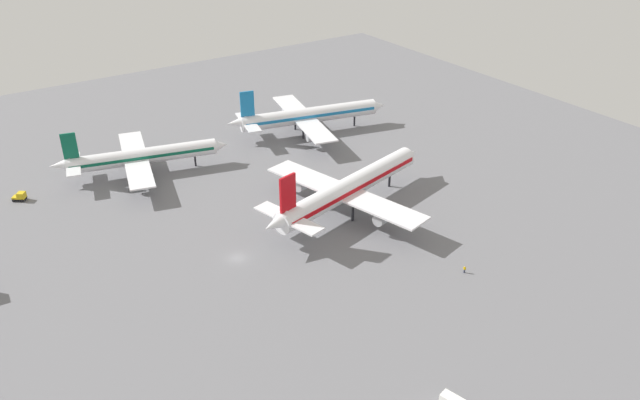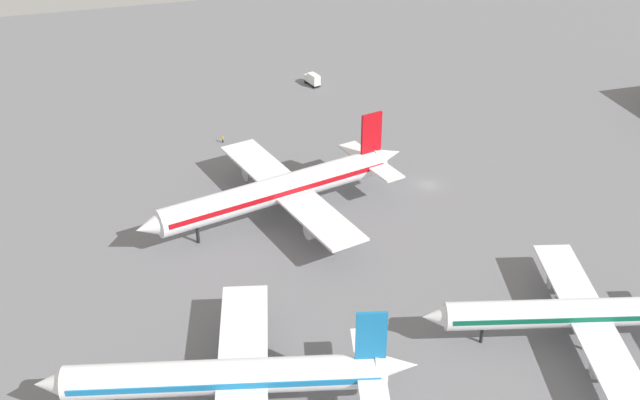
{
  "view_description": "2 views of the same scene",
  "coord_description": "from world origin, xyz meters",
  "px_view_note": "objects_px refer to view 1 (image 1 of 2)",
  "views": [
    {
      "loc": [
        106.38,
        -49.3,
        78.18
      ],
      "look_at": [
        -7.74,
        27.22,
        2.77
      ],
      "focal_mm": 35.47,
      "sensor_mm": 36.0,
      "label": 1
    },
    {
      "loc": [
        -134.84,
        63.67,
        83.48
      ],
      "look_at": [
        -5.24,
        25.23,
        3.54
      ],
      "focal_mm": 45.41,
      "sensor_mm": 36.0,
      "label": 2
    }
  ],
  "objects_px": {
    "airplane_at_gate": "(308,115)",
    "ground_crew_worker": "(465,269)",
    "airplane_distant": "(141,156)",
    "airplane_taxiing": "(348,188)",
    "baggage_tug": "(20,196)"
  },
  "relations": [
    {
      "from": "airplane_taxiing",
      "to": "baggage_tug",
      "type": "distance_m",
      "value": 84.16
    },
    {
      "from": "airplane_at_gate",
      "to": "ground_crew_worker",
      "type": "relative_size",
      "value": 31.33
    },
    {
      "from": "airplane_taxiing",
      "to": "ground_crew_worker",
      "type": "bearing_deg",
      "value": -96.55
    },
    {
      "from": "airplane_at_gate",
      "to": "airplane_taxiing",
      "type": "bearing_deg",
      "value": -98.6
    },
    {
      "from": "airplane_at_gate",
      "to": "airplane_taxiing",
      "type": "xyz_separation_m",
      "value": [
        47.62,
        -18.99,
        0.47
      ]
    },
    {
      "from": "baggage_tug",
      "to": "ground_crew_worker",
      "type": "bearing_deg",
      "value": -14.25
    },
    {
      "from": "airplane_distant",
      "to": "baggage_tug",
      "type": "bearing_deg",
      "value": -170.59
    },
    {
      "from": "airplane_distant",
      "to": "ground_crew_worker",
      "type": "xyz_separation_m",
      "value": [
        83.95,
        39.92,
        -4.45
      ]
    },
    {
      "from": "airplane_at_gate",
      "to": "airplane_distant",
      "type": "height_order",
      "value": "airplane_at_gate"
    },
    {
      "from": "airplane_at_gate",
      "to": "ground_crew_worker",
      "type": "xyz_separation_m",
      "value": [
        83.18,
        -14.21,
        -5.0
      ]
    },
    {
      "from": "airplane_distant",
      "to": "airplane_at_gate",
      "type": "bearing_deg",
      "value": 13.21
    },
    {
      "from": "baggage_tug",
      "to": "airplane_taxiing",
      "type": "bearing_deg",
      "value": -1.19
    },
    {
      "from": "airplane_taxiing",
      "to": "ground_crew_worker",
      "type": "distance_m",
      "value": 36.29
    },
    {
      "from": "airplane_taxiing",
      "to": "airplane_distant",
      "type": "relative_size",
      "value": 1.19
    },
    {
      "from": "airplane_at_gate",
      "to": "ground_crew_worker",
      "type": "distance_m",
      "value": 84.53
    }
  ]
}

